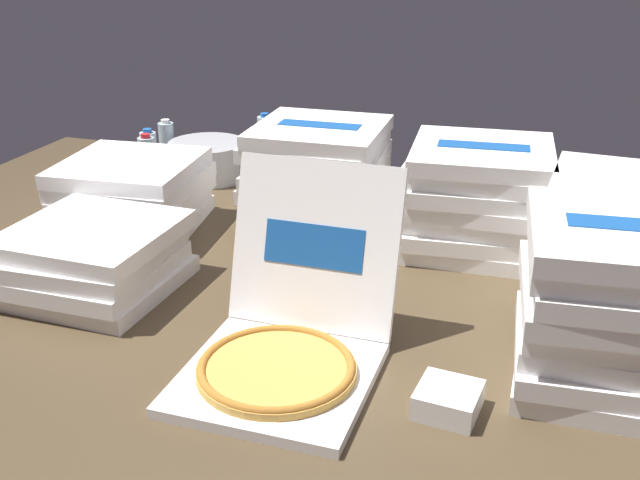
% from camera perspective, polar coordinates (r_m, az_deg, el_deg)
% --- Properties ---
extents(ground_plane, '(3.20, 2.40, 0.02)m').
position_cam_1_polar(ground_plane, '(2.08, -1.55, -4.73)').
color(ground_plane, '#4C3D28').
extents(open_pizza_box, '(0.42, 0.55, 0.43)m').
position_cam_1_polar(open_pizza_box, '(1.75, -2.39, -7.05)').
color(open_pizza_box, white).
rests_on(open_pizza_box, ground_plane).
extents(pizza_stack_left_mid, '(0.47, 0.46, 0.33)m').
position_cam_1_polar(pizza_stack_left_mid, '(2.40, 11.68, 3.17)').
color(pizza_stack_left_mid, white).
rests_on(pizza_stack_left_mid, ground_plane).
extents(pizza_stack_right_mid, '(0.45, 0.44, 0.19)m').
position_cam_1_polar(pizza_stack_right_mid, '(2.19, -16.77, -1.34)').
color(pizza_stack_right_mid, white).
rests_on(pizza_stack_right_mid, ground_plane).
extents(pizza_stack_center_far, '(0.47, 0.47, 0.38)m').
position_cam_1_polar(pizza_stack_center_far, '(1.79, 21.76, -4.49)').
color(pizza_stack_center_far, white).
rests_on(pizza_stack_center_far, ground_plane).
extents(pizza_stack_left_near, '(0.47, 0.46, 0.33)m').
position_cam_1_polar(pizza_stack_left_near, '(2.21, 22.24, 0.10)').
color(pizza_stack_left_near, white).
rests_on(pizza_stack_left_near, ground_plane).
extents(pizza_stack_right_near, '(0.48, 0.48, 0.23)m').
position_cam_1_polar(pizza_stack_right_near, '(2.59, -13.86, 3.36)').
color(pizza_stack_right_near, white).
rests_on(pizza_stack_right_near, ground_plane).
extents(pizza_stack_right_far, '(0.45, 0.45, 0.33)m').
position_cam_1_polar(pizza_stack_right_far, '(2.59, -0.20, 5.13)').
color(pizza_stack_right_far, white).
rests_on(pizza_stack_right_far, ground_plane).
extents(ice_bucket, '(0.30, 0.30, 0.14)m').
position_cam_1_polar(ice_bucket, '(3.06, -8.42, 5.96)').
color(ice_bucket, '#B7BABF').
rests_on(ice_bucket, ground_plane).
extents(water_bottle_0, '(0.06, 0.06, 0.21)m').
position_cam_1_polar(water_bottle_0, '(3.18, -11.38, 6.95)').
color(water_bottle_0, silver).
rests_on(water_bottle_0, ground_plane).
extents(water_bottle_1, '(0.06, 0.06, 0.21)m').
position_cam_1_polar(water_bottle_1, '(3.23, -4.13, 7.58)').
color(water_bottle_1, silver).
rests_on(water_bottle_1, ground_plane).
extents(water_bottle_2, '(0.06, 0.06, 0.21)m').
position_cam_1_polar(water_bottle_2, '(2.98, -12.79, 5.74)').
color(water_bottle_2, silver).
rests_on(water_bottle_2, ground_plane).
extents(water_bottle_3, '(0.06, 0.06, 0.21)m').
position_cam_1_polar(water_bottle_3, '(3.05, -12.66, 6.16)').
color(water_bottle_3, silver).
rests_on(water_bottle_3, ground_plane).
extents(napkin_pile, '(0.14, 0.14, 0.06)m').
position_cam_1_polar(napkin_pile, '(1.65, 9.58, -11.74)').
color(napkin_pile, white).
rests_on(napkin_pile, ground_plane).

